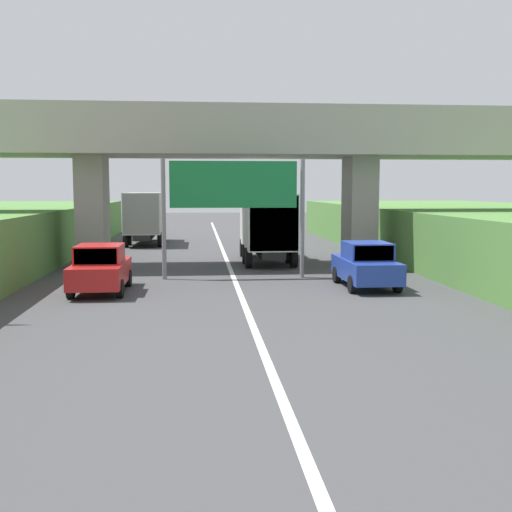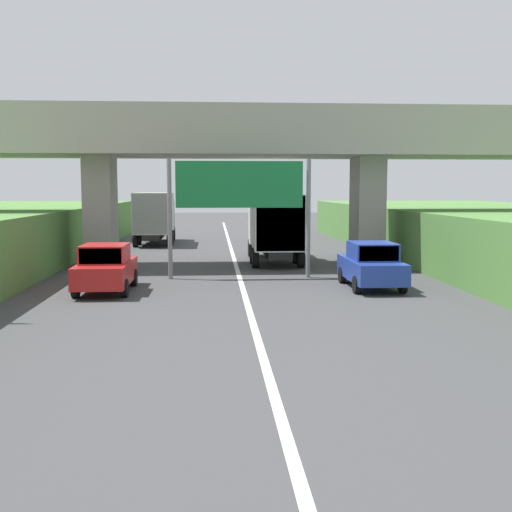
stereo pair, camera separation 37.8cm
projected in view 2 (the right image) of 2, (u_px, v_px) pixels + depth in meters
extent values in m
cube|color=white|center=(242.00, 286.00, 23.97)|extent=(0.20, 91.09, 0.01)
cube|color=#9E998E|center=(236.00, 145.00, 29.69)|extent=(40.00, 4.80, 1.10)
cube|color=#9E998E|center=(237.00, 116.00, 27.37)|extent=(40.00, 0.36, 1.10)
cube|color=#9E998E|center=(234.00, 126.00, 31.77)|extent=(40.00, 0.36, 1.10)
cube|color=gray|center=(101.00, 212.00, 29.60)|extent=(1.30, 2.20, 5.22)
cube|color=gray|center=(367.00, 211.00, 30.45)|extent=(1.30, 2.20, 5.22)
cylinder|color=slate|center=(170.00, 219.00, 25.56)|extent=(0.18, 0.18, 4.92)
cylinder|color=slate|center=(308.00, 219.00, 25.94)|extent=(0.18, 0.18, 4.92)
cube|color=#167238|center=(239.00, 184.00, 25.60)|extent=(5.20, 0.12, 1.90)
cube|color=white|center=(239.00, 184.00, 25.59)|extent=(4.89, 0.01, 1.67)
cube|color=black|center=(156.00, 234.00, 42.41)|extent=(1.10, 7.30, 0.36)
cube|color=#236B38|center=(159.00, 214.00, 44.86)|extent=(2.10, 2.10, 2.10)
cube|color=#2D3842|center=(160.00, 209.00, 45.84)|extent=(1.89, 0.06, 0.90)
cube|color=#B7B7B2|center=(154.00, 213.00, 41.21)|extent=(2.30, 5.20, 2.60)
cube|color=gray|center=(150.00, 214.00, 38.65)|extent=(2.21, 0.04, 2.50)
cylinder|color=black|center=(146.00, 234.00, 44.94)|extent=(0.30, 0.96, 0.96)
cylinder|color=black|center=(173.00, 234.00, 45.07)|extent=(0.30, 0.96, 0.96)
cylinder|color=black|center=(136.00, 240.00, 39.90)|extent=(0.30, 0.96, 0.96)
cylinder|color=black|center=(169.00, 239.00, 40.04)|extent=(0.30, 0.96, 0.96)
cylinder|color=black|center=(139.00, 238.00, 41.58)|extent=(0.30, 0.96, 0.96)
cylinder|color=black|center=(171.00, 237.00, 41.72)|extent=(0.30, 0.96, 0.96)
cube|color=black|center=(273.00, 249.00, 31.86)|extent=(1.10, 7.30, 0.36)
cube|color=silver|center=(269.00, 222.00, 34.31)|extent=(2.10, 2.10, 2.10)
cube|color=#2D3842|center=(267.00, 216.00, 35.29)|extent=(1.89, 0.06, 0.90)
cube|color=silver|center=(275.00, 221.00, 30.66)|extent=(2.30, 5.20, 2.60)
cube|color=#A8A8A4|center=(281.00, 224.00, 28.10)|extent=(2.21, 0.04, 2.50)
cylinder|color=black|center=(251.00, 248.00, 34.39)|extent=(0.30, 0.96, 0.96)
cylinder|color=black|center=(286.00, 247.00, 34.52)|extent=(0.30, 0.96, 0.96)
cylinder|color=black|center=(255.00, 258.00, 29.35)|extent=(0.30, 0.96, 0.96)
cylinder|color=black|center=(301.00, 257.00, 29.49)|extent=(0.30, 0.96, 0.96)
cylinder|color=black|center=(253.00, 254.00, 31.02)|extent=(0.30, 0.96, 0.96)
cylinder|color=black|center=(296.00, 254.00, 31.17)|extent=(0.30, 0.96, 0.96)
cube|color=#233D9E|center=(371.00, 269.00, 23.42)|extent=(1.76, 4.10, 0.76)
cube|color=#233D9E|center=(372.00, 251.00, 23.20)|extent=(1.56, 1.90, 0.64)
cube|color=#2D3842|center=(379.00, 254.00, 22.28)|extent=(1.44, 0.06, 0.54)
cylinder|color=black|center=(342.00, 275.00, 24.67)|extent=(0.22, 0.64, 0.64)
cylinder|color=black|center=(383.00, 275.00, 24.78)|extent=(0.22, 0.64, 0.64)
cylinder|color=black|center=(357.00, 285.00, 22.14)|extent=(0.22, 0.64, 0.64)
cylinder|color=black|center=(403.00, 284.00, 22.25)|extent=(0.22, 0.64, 0.64)
cube|color=red|center=(106.00, 272.00, 22.56)|extent=(1.76, 4.10, 0.76)
cube|color=red|center=(105.00, 253.00, 22.33)|extent=(1.56, 1.90, 0.64)
cube|color=#2D3842|center=(100.00, 256.00, 21.42)|extent=(1.44, 0.06, 0.54)
cylinder|color=black|center=(90.00, 278.00, 23.80)|extent=(0.22, 0.64, 0.64)
cylinder|color=black|center=(134.00, 278.00, 23.91)|extent=(0.22, 0.64, 0.64)
cylinder|color=black|center=(76.00, 289.00, 21.28)|extent=(0.22, 0.64, 0.64)
cylinder|color=black|center=(124.00, 288.00, 21.39)|extent=(0.22, 0.64, 0.64)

